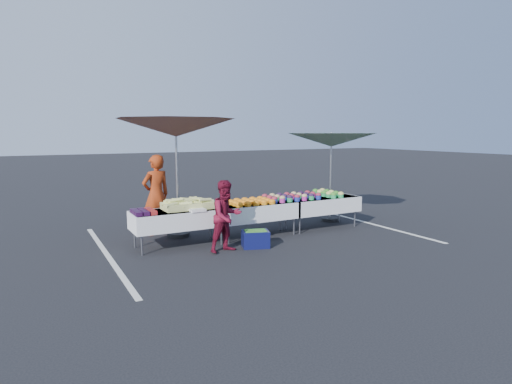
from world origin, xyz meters
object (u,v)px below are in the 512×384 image
table_right (321,204)px  umbrella_left (176,129)px  umbrella_right (331,141)px  table_center (256,211)px  customer (226,216)px  table_left (178,218)px  storage_bin (255,238)px  vendor (156,195)px

table_right → umbrella_left: (-3.34, 0.80, 1.81)m
umbrella_left → umbrella_right: umbrella_left is taller
table_center → customer: (-1.10, -0.83, 0.12)m
table_left → customer: customer is taller
umbrella_left → storage_bin: (1.09, -1.61, -2.21)m
table_center → table_left: bearing=180.0°
vendor → umbrella_left: (0.36, -0.43, 1.48)m
table_right → vendor: vendor is taller
umbrella_left → umbrella_right: (4.04, -0.26, -0.29)m
customer → umbrella_right: size_ratio=0.56×
table_center → table_right: (1.80, 0.00, 0.00)m
table_center → umbrella_left: 2.51m
table_right → storage_bin: (-2.25, -0.81, -0.40)m
table_right → umbrella_left: bearing=166.5°
table_center → umbrella_left: (-1.54, 0.80, 1.81)m
table_left → umbrella_left: umbrella_left is taller
customer → storage_bin: (0.65, 0.02, -0.52)m
vendor → customer: bearing=97.7°
table_right → customer: 3.02m
umbrella_right → storage_bin: size_ratio=3.98×
umbrella_left → table_center: bearing=-27.4°
table_right → umbrella_left: 3.88m
table_left → table_center: size_ratio=1.00×
vendor → storage_bin: size_ratio=2.92×
table_right → umbrella_right: size_ratio=0.75×
storage_bin → umbrella_left: bearing=141.9°
vendor → storage_bin: vendor is taller
table_left → umbrella_left: size_ratio=0.57×
table_center → vendor: bearing=147.1°
table_center → customer: 1.38m
table_left → table_right: bearing=0.0°
table_right → vendor: size_ratio=1.02×
table_left → customer: 1.09m
customer → table_right: bearing=5.0°
table_center → customer: bearing=-143.1°
umbrella_right → table_right: bearing=-142.3°
table_left → table_right: same height
vendor → umbrella_left: size_ratio=0.56×
umbrella_right → table_center: bearing=-167.8°
table_right → storage_bin: size_ratio=2.98×
table_left → vendor: bearing=94.6°
customer → table_left: bearing=119.3°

